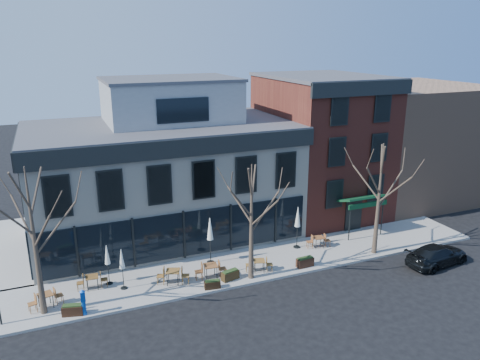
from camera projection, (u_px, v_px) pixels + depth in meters
name	position (u px, v px, depth m)	size (l,w,h in m)	color
ground	(185.00, 261.00, 30.40)	(120.00, 120.00, 0.00)	black
sidewalk_front	(243.00, 265.00, 29.67)	(33.50, 4.70, 0.15)	gray
corner_building	(164.00, 172.00, 33.55)	(18.39, 10.39, 11.10)	silver
red_brick_building	(320.00, 145.00, 37.92)	(8.20, 11.78, 11.18)	maroon
bg_building	(408.00, 140.00, 42.66)	(12.00, 12.00, 10.00)	#8C664C
tree_corner	(35.00, 241.00, 23.24)	(3.93, 3.98, 7.92)	#382B21
tree_mid	(252.00, 221.00, 26.95)	(3.50, 3.55, 7.04)	#382B21
tree_right	(379.00, 198.00, 30.17)	(3.72, 3.77, 7.48)	#382B21
parked_sedan	(437.00, 255.00, 29.81)	(1.83, 4.51, 1.31)	black
call_box	(83.00, 301.00, 24.02)	(0.29, 0.29, 1.47)	#0D46B2
cafe_set_0	(46.00, 299.00, 24.77)	(1.87, 0.93, 0.96)	brown
cafe_set_1	(92.00, 281.00, 26.68)	(1.77, 0.75, 0.92)	brown
cafe_set_2	(173.00, 275.00, 27.18)	(1.98, 1.15, 1.02)	brown
cafe_set_3	(211.00, 270.00, 27.84)	(1.97, 0.86, 1.02)	brown
cafe_set_4	(259.00, 264.00, 28.65)	(1.74, 0.95, 0.89)	brown
cafe_set_5	(318.00, 241.00, 31.99)	(1.75, 0.80, 0.90)	brown
umbrella_0	(107.00, 257.00, 26.80)	(0.39, 0.39, 2.45)	black
umbrella_1	(122.00, 261.00, 26.29)	(0.39, 0.39, 2.45)	black
umbrella_2	(210.00, 231.00, 29.23)	(0.49, 0.49, 3.07)	black
umbrella_4	(298.00, 219.00, 31.47)	(0.47, 0.47, 2.93)	black
planter_0	(73.00, 310.00, 24.15)	(1.13, 0.67, 0.59)	black
planter_1	(212.00, 284.00, 26.73)	(0.95, 0.49, 0.51)	black
planter_2	(230.00, 275.00, 27.71)	(1.13, 0.67, 0.59)	#312410
planter_3	(305.00, 262.00, 29.30)	(1.13, 0.51, 0.62)	black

